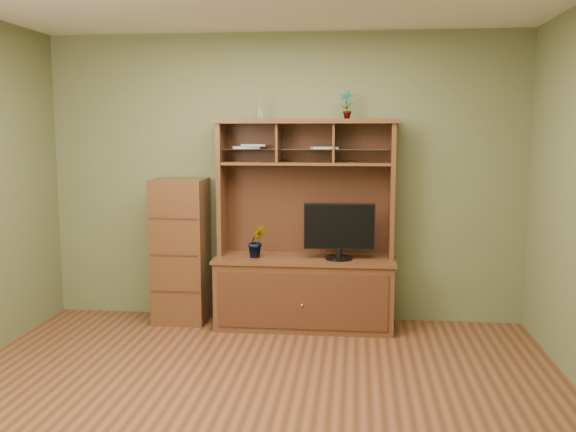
# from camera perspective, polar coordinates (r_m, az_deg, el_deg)

# --- Properties ---
(room) EXTENTS (4.54, 4.04, 2.74)m
(room) POSITION_cam_1_polar(r_m,az_deg,el_deg) (4.11, -3.53, 1.30)
(room) COLOR #502A17
(room) RESTS_ON ground
(media_hutch) EXTENTS (1.66, 0.61, 1.90)m
(media_hutch) POSITION_cam_1_polar(r_m,az_deg,el_deg) (5.91, 1.52, -4.85)
(media_hutch) COLOR #472814
(media_hutch) RESTS_ON room
(monitor) EXTENTS (0.64, 0.25, 0.50)m
(monitor) POSITION_cam_1_polar(r_m,az_deg,el_deg) (5.74, 4.57, -1.24)
(monitor) COLOR black
(monitor) RESTS_ON media_hutch
(orchid_plant) EXTENTS (0.19, 0.17, 0.30)m
(orchid_plant) POSITION_cam_1_polar(r_m,az_deg,el_deg) (5.83, -2.80, -2.26)
(orchid_plant) COLOR #3B6021
(orchid_plant) RESTS_ON media_hutch
(top_plant) EXTENTS (0.15, 0.13, 0.25)m
(top_plant) POSITION_cam_1_polar(r_m,az_deg,el_deg) (5.84, 5.23, 9.80)
(top_plant) COLOR #2C5C20
(top_plant) RESTS_ON media_hutch
(reed_diffuser) EXTENTS (0.06, 0.06, 0.28)m
(reed_diffuser) POSITION_cam_1_polar(r_m,az_deg,el_deg) (5.90, -2.59, 9.66)
(reed_diffuser) COLOR silver
(reed_diffuser) RESTS_ON media_hutch
(magazines) EXTENTS (0.99, 0.24, 0.04)m
(magazines) POSITION_cam_1_polar(r_m,az_deg,el_deg) (5.88, -1.32, 6.17)
(magazines) COLOR #A2A1A6
(magazines) RESTS_ON media_hutch
(side_cabinet) EXTENTS (0.48, 0.44, 1.35)m
(side_cabinet) POSITION_cam_1_polar(r_m,az_deg,el_deg) (6.12, -9.51, -3.05)
(side_cabinet) COLOR #472814
(side_cabinet) RESTS_ON room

